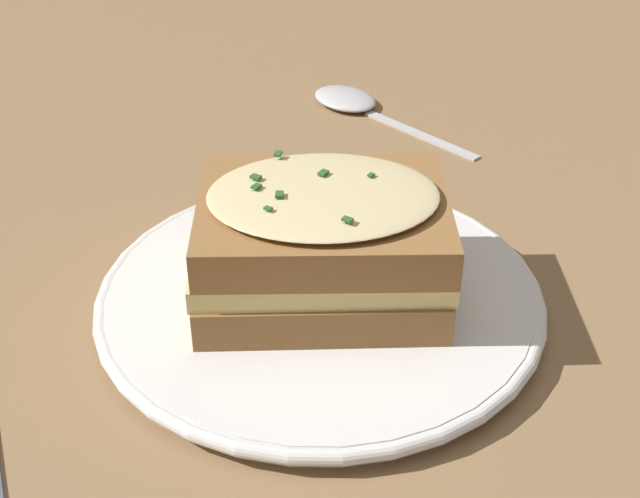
{
  "coord_description": "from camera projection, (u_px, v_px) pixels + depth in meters",
  "views": [
    {
      "loc": [
        0.29,
        -0.26,
        0.31
      ],
      "look_at": [
        -0.02,
        -0.01,
        0.04
      ],
      "focal_mm": 50.0,
      "sensor_mm": 36.0,
      "label": 1
    }
  ],
  "objects": [
    {
      "name": "dinner_plate",
      "position": [
        320.0,
        298.0,
        0.5
      ],
      "size": [
        0.25,
        0.25,
        0.01
      ],
      "color": "white",
      "rests_on": "ground_plane"
    },
    {
      "name": "spoon",
      "position": [
        353.0,
        102.0,
        0.73
      ],
      "size": [
        0.17,
        0.05,
        0.01
      ],
      "rotation": [
        0.0,
        0.0,
        1.67
      ],
      "color": "silver",
      "rests_on": "ground_plane"
    },
    {
      "name": "ground_plane",
      "position": [
        361.0,
        321.0,
        0.5
      ],
      "size": [
        2.4,
        2.4,
        0.0
      ],
      "primitive_type": "plane",
      "color": "olive"
    },
    {
      "name": "sandwich",
      "position": [
        321.0,
        242.0,
        0.48
      ],
      "size": [
        0.16,
        0.17,
        0.07
      ],
      "rotation": [
        0.0,
        0.0,
        4.07
      ],
      "color": "olive",
      "rests_on": "dinner_plate"
    }
  ]
}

